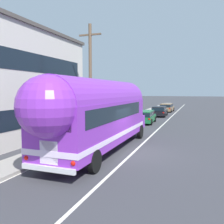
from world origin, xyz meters
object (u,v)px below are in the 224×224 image
(painted_bus, at_px, (98,112))
(car_lead, at_px, (145,116))
(car_second, at_px, (159,111))
(utility_pole, at_px, (90,79))
(car_third, at_px, (167,107))

(painted_bus, relative_size, car_lead, 2.92)
(painted_bus, bearing_deg, car_second, 89.43)
(utility_pole, height_order, painted_bus, utility_pole)
(car_lead, distance_m, car_third, 15.41)
(utility_pole, height_order, car_second, utility_pole)
(car_lead, relative_size, car_second, 0.98)
(car_second, relative_size, car_third, 0.94)
(car_third, bearing_deg, car_lead, -91.57)
(utility_pole, xyz_separation_m, car_third, (2.87, 23.89, -3.64))
(painted_bus, xyz_separation_m, car_lead, (-0.19, 13.18, -1.51))
(painted_bus, height_order, car_lead, painted_bus)
(painted_bus, bearing_deg, car_lead, 90.82)
(painted_bus, distance_m, car_lead, 13.27)
(car_second, bearing_deg, car_third, 89.81)
(utility_pole, bearing_deg, car_lead, 73.91)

